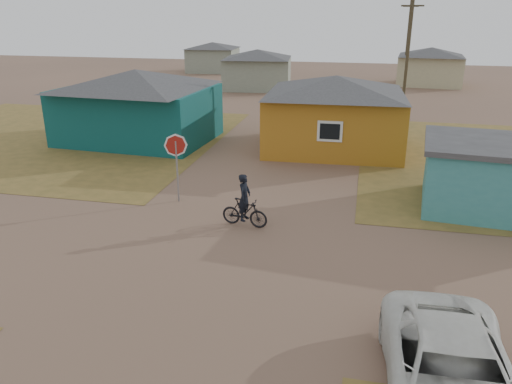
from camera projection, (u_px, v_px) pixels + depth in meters
ground at (213, 266)px, 14.76m from camera, size 120.00×120.00×0.00m
grass_nw at (50, 137)px, 29.47m from camera, size 20.00×18.00×0.00m
house_teal at (138, 104)px, 28.11m from camera, size 8.93×7.08×4.00m
house_yellow at (335, 112)px, 26.39m from camera, size 7.72×6.76×3.90m
shed_turquoise at (511, 177)px, 18.36m from camera, size 6.71×4.93×2.60m
house_pale_west at (257, 69)px, 46.47m from camera, size 7.04×6.15×3.60m
house_beige_east at (430, 66)px, 48.76m from camera, size 6.95×6.05×3.60m
house_pale_north at (213, 57)px, 59.10m from camera, size 6.28×5.81×3.40m
utility_pole_near at (407, 58)px, 32.18m from camera, size 1.40×0.20×8.00m
utility_pole_far at (407, 42)px, 46.64m from camera, size 1.40×0.20×8.00m
stop_sign at (176, 153)px, 19.03m from camera, size 0.89×0.08×2.72m
cyclist at (245, 207)px, 17.24m from camera, size 1.73×0.72×1.89m
vehicle at (453, 377)px, 9.27m from camera, size 2.57×5.31×1.46m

